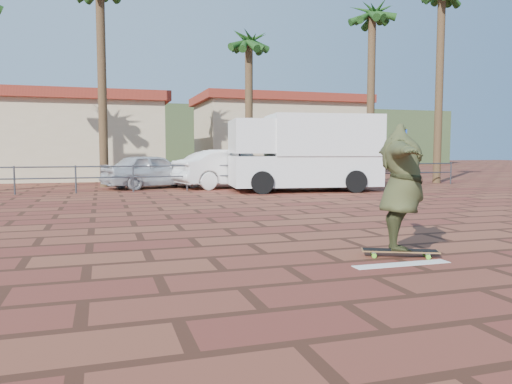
# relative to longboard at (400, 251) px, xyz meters

# --- Properties ---
(ground) EXTENTS (120.00, 120.00, 0.00)m
(ground) POSITION_rel_longboard_xyz_m (-0.94, 0.79, -0.09)
(ground) COLOR brown
(ground) RESTS_ON ground
(paint_stripe) EXTENTS (1.40, 0.22, 0.01)m
(paint_stripe) POSITION_rel_longboard_xyz_m (-0.24, -0.41, -0.08)
(paint_stripe) COLOR white
(paint_stripe) RESTS_ON ground
(guardrail) EXTENTS (24.06, 0.06, 1.00)m
(guardrail) POSITION_rel_longboard_xyz_m (-0.94, 12.79, 0.59)
(guardrail) COLOR #47494F
(guardrail) RESTS_ON ground
(palm_center) EXTENTS (2.40, 2.40, 7.75)m
(palm_center) POSITION_rel_longboard_xyz_m (2.56, 16.29, 6.27)
(palm_center) COLOR brown
(palm_center) RESTS_ON ground
(palm_right) EXTENTS (2.40, 2.40, 9.05)m
(palm_right) POSITION_rel_longboard_xyz_m (8.06, 14.79, 7.49)
(palm_right) COLOR brown
(palm_right) RESTS_ON ground
(building_west) EXTENTS (12.60, 7.60, 4.50)m
(building_west) POSITION_rel_longboard_xyz_m (-6.94, 22.79, 2.19)
(building_west) COLOR beige
(building_west) RESTS_ON ground
(building_east) EXTENTS (10.60, 6.60, 5.00)m
(building_east) POSITION_rel_longboard_xyz_m (7.06, 24.79, 2.45)
(building_east) COLOR beige
(building_east) RESTS_ON ground
(hill_front) EXTENTS (70.00, 18.00, 6.00)m
(hill_front) POSITION_rel_longboard_xyz_m (-0.94, 50.79, 2.91)
(hill_front) COLOR #384C28
(hill_front) RESTS_ON ground
(longboard) EXTENTS (1.08, 0.66, 0.11)m
(longboard) POSITION_rel_longboard_xyz_m (0.00, 0.00, 0.00)
(longboard) COLOR olive
(longboard) RESTS_ON ground
(skateboarder) EXTENTS (1.40, 2.28, 1.80)m
(skateboarder) POSITION_rel_longboard_xyz_m (0.00, 0.00, 0.92)
(skateboarder) COLOR #3B3F22
(skateboarder) RESTS_ON longboard
(campervan) EXTENTS (5.74, 2.97, 2.85)m
(campervan) POSITION_rel_longboard_xyz_m (3.32, 11.34, 1.41)
(campervan) COLOR white
(campervan) RESTS_ON ground
(car_silver) EXTENTS (4.41, 2.94, 1.39)m
(car_silver) POSITION_rel_longboard_xyz_m (-2.05, 14.56, 0.61)
(car_silver) COLOR silver
(car_silver) RESTS_ON ground
(car_white) EXTENTS (4.99, 2.71, 1.56)m
(car_white) POSITION_rel_longboard_xyz_m (1.10, 13.79, 0.69)
(car_white) COLOR white
(car_white) RESTS_ON ground
(street_sign) EXTENTS (0.49, 0.14, 2.41)m
(street_sign) POSITION_rel_longboard_xyz_m (7.90, 12.00, 1.60)
(street_sign) COLOR gray
(street_sign) RESTS_ON ground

